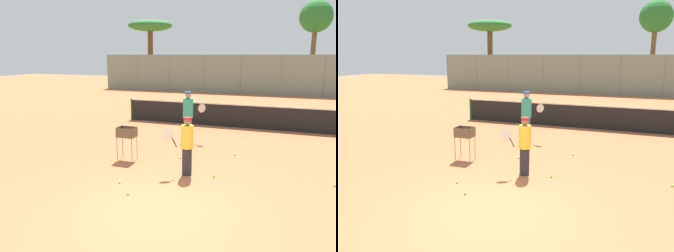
{
  "view_description": "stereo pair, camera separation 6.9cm",
  "coord_description": "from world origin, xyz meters",
  "views": [
    {
      "loc": [
        2.47,
        -5.75,
        3.22
      ],
      "look_at": [
        -1.13,
        3.8,
        1.0
      ],
      "focal_mm": 35.0,
      "sensor_mm": 36.0,
      "label": 1
    },
    {
      "loc": [
        2.54,
        -5.73,
        3.22
      ],
      "look_at": [
        -1.13,
        3.8,
        1.0
      ],
      "focal_mm": 35.0,
      "sensor_mm": 36.0,
      "label": 2
    }
  ],
  "objects": [
    {
      "name": "ground_plane",
      "position": [
        0.0,
        0.0,
        0.0
      ],
      "size": [
        80.0,
        80.0,
        0.0
      ],
      "primitive_type": "plane",
      "color": "#B7663D"
    },
    {
      "name": "tennis_net",
      "position": [
        0.0,
        8.93,
        0.56
      ],
      "size": [
        10.16,
        0.1,
        1.07
      ],
      "color": "#26592D",
      "rests_on": "ground_plane"
    },
    {
      "name": "back_fence",
      "position": [
        0.0,
        22.38,
        1.63
      ],
      "size": [
        28.88,
        0.08,
        3.25
      ],
      "color": "gray",
      "rests_on": "ground_plane"
    },
    {
      "name": "tree_1",
      "position": [
        4.02,
        26.53,
        6.34
      ],
      "size": [
        2.76,
        2.76,
        7.88
      ],
      "color": "brown",
      "rests_on": "ground_plane"
    },
    {
      "name": "tree_2",
      "position": [
        -11.49,
        26.14,
        5.94
      ],
      "size": [
        4.52,
        4.52,
        6.73
      ],
      "color": "brown",
      "rests_on": "ground_plane"
    },
    {
      "name": "player_white_outfit",
      "position": [
        -0.06,
        2.4,
        0.83
      ],
      "size": [
        0.84,
        0.45,
        1.6
      ],
      "rotation": [
        0.0,
        0.0,
        3.52
      ],
      "color": "#26262D",
      "rests_on": "ground_plane"
    },
    {
      "name": "player_red_cap",
      "position": [
        -1.13,
        6.0,
        0.97
      ],
      "size": [
        0.95,
        0.39,
        1.87
      ],
      "rotation": [
        0.0,
        0.0,
        6.15
      ],
      "color": "#334C8C",
      "rests_on": "ground_plane"
    },
    {
      "name": "ball_cart",
      "position": [
        -2.19,
        3.01,
        0.8
      ],
      "size": [
        0.56,
        0.41,
        1.04
      ],
      "color": "brown",
      "rests_on": "ground_plane"
    },
    {
      "name": "tennis_ball_0",
      "position": [
        -1.23,
        8.05,
        0.03
      ],
      "size": [
        0.07,
        0.07,
        0.07
      ],
      "primitive_type": "sphere",
      "color": "#D1E54C",
      "rests_on": "ground_plane"
    },
    {
      "name": "tennis_ball_1",
      "position": [
        3.67,
        2.92,
        0.03
      ],
      "size": [
        0.07,
        0.07,
        0.07
      ],
      "primitive_type": "sphere",
      "color": "#D1E54C",
      "rests_on": "ground_plane"
    },
    {
      "name": "tennis_ball_2",
      "position": [
        -1.47,
        1.19,
        0.03
      ],
      "size": [
        0.07,
        0.07,
        0.07
      ],
      "primitive_type": "sphere",
      "color": "#D1E54C",
      "rests_on": "ground_plane"
    },
    {
      "name": "tennis_ball_3",
      "position": [
        0.9,
        4.63,
        0.03
      ],
      "size": [
        0.07,
        0.07,
        0.07
      ],
      "primitive_type": "sphere",
      "color": "#D1E54C",
      "rests_on": "ground_plane"
    },
    {
      "name": "tennis_ball_4",
      "position": [
        -4.43,
        6.37,
        0.03
      ],
      "size": [
        0.07,
        0.07,
        0.07
      ],
      "primitive_type": "sphere",
      "color": "#D1E54C",
      "rests_on": "ground_plane"
    },
    {
      "name": "tennis_ball_5",
      "position": [
        -0.94,
        0.64,
        0.03
      ],
      "size": [
        0.07,
        0.07,
        0.07
      ],
      "primitive_type": "sphere",
      "color": "#D1E54C",
      "rests_on": "ground_plane"
    },
    {
      "name": "tennis_ball_6",
      "position": [
        -0.65,
        3.68,
        0.03
      ],
      "size": [
        0.07,
        0.07,
        0.07
      ],
      "primitive_type": "sphere",
      "color": "#D1E54C",
      "rests_on": "ground_plane"
    },
    {
      "name": "tennis_ball_7",
      "position": [
        0.7,
        2.45,
        0.03
      ],
      "size": [
        0.07,
        0.07,
        0.07
      ],
      "primitive_type": "sphere",
      "color": "#D1E54C",
      "rests_on": "ground_plane"
    },
    {
      "name": "tennis_ball_8",
      "position": [
        -2.38,
        8.45,
        0.03
      ],
      "size": [
        0.07,
        0.07,
        0.07
      ],
      "primitive_type": "sphere",
      "color": "#D1E54C",
      "rests_on": "ground_plane"
    },
    {
      "name": "parked_car",
      "position": [
        1.38,
        26.24,
        0.66
      ],
      "size": [
        4.2,
        1.7,
        1.6
      ],
      "color": "#3F4C8C",
      "rests_on": "ground_plane"
    }
  ]
}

